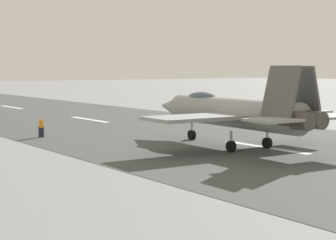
# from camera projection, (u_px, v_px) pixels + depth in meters

# --- Properties ---
(ground_plane) EXTENTS (400.00, 400.00, 0.00)m
(ground_plane) POSITION_uv_depth(u_px,v_px,m) (258.00, 146.00, 41.06)
(ground_plane) COLOR gray
(runway_strip) EXTENTS (240.00, 26.00, 0.02)m
(runway_strip) POSITION_uv_depth(u_px,v_px,m) (258.00, 146.00, 41.05)
(runway_strip) COLOR #434745
(runway_strip) RESTS_ON ground
(fighter_jet) EXTENTS (17.42, 14.43, 5.70)m
(fighter_jet) POSITION_uv_depth(u_px,v_px,m) (231.00, 112.00, 40.56)
(fighter_jet) COLOR #919697
(fighter_jet) RESTS_ON ground
(crew_person) EXTENTS (0.67, 0.41, 1.67)m
(crew_person) POSITION_uv_depth(u_px,v_px,m) (41.00, 127.00, 46.19)
(crew_person) COLOR #1E2338
(crew_person) RESTS_ON ground
(marker_cone_mid) EXTENTS (0.44, 0.44, 0.55)m
(marker_cone_mid) POSITION_uv_depth(u_px,v_px,m) (281.00, 123.00, 55.67)
(marker_cone_mid) COLOR orange
(marker_cone_mid) RESTS_ON ground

